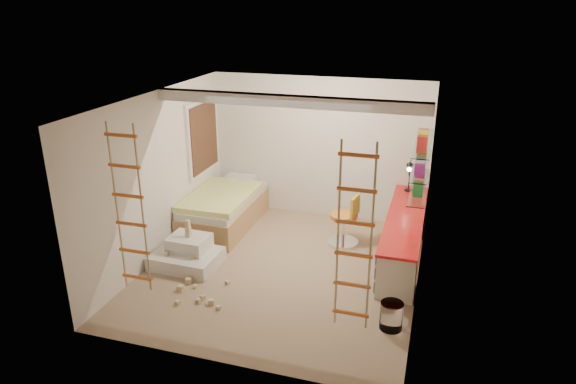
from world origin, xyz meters
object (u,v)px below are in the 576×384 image
(play_platform, at_px, (187,254))
(desk, at_px, (404,236))
(bed, at_px, (224,209))
(swivel_chair, at_px, (345,226))

(play_platform, bearing_deg, desk, 19.88)
(desk, bearing_deg, bed, 173.51)
(bed, bearing_deg, play_platform, -88.86)
(play_platform, bearing_deg, swivel_chair, 32.44)
(desk, height_order, swivel_chair, swivel_chair)
(swivel_chair, bearing_deg, play_platform, -147.56)
(desk, relative_size, play_platform, 2.76)
(desk, relative_size, bed, 1.40)
(bed, distance_m, play_platform, 1.52)
(bed, relative_size, play_platform, 1.97)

